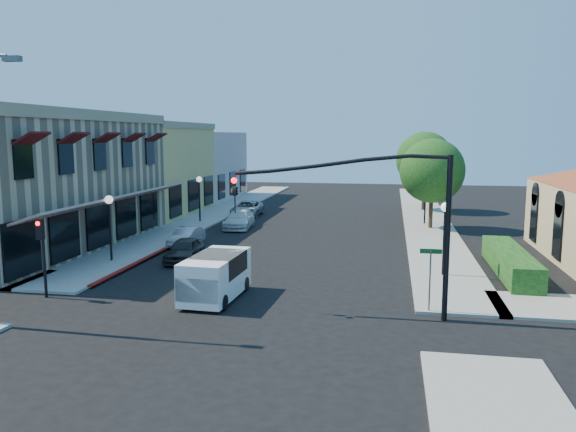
% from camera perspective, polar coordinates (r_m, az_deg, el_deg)
% --- Properties ---
extents(ground, '(120.00, 120.00, 0.00)m').
position_cam_1_polar(ground, '(20.90, -6.86, -10.48)').
color(ground, black).
rests_on(ground, ground).
extents(sidewalk_left, '(3.50, 50.00, 0.12)m').
position_cam_1_polar(sidewalk_left, '(48.64, -7.25, 0.30)').
color(sidewalk_left, gray).
rests_on(sidewalk_left, ground).
extents(sidewalk_right, '(3.50, 50.00, 0.12)m').
position_cam_1_polar(sidewalk_right, '(46.43, 13.79, -0.24)').
color(sidewalk_right, gray).
rests_on(sidewalk_right, ground).
extents(curb_red_strip, '(0.25, 10.00, 0.06)m').
position_cam_1_polar(curb_red_strip, '(30.54, -14.81, -4.70)').
color(curb_red_strip, maroon).
rests_on(curb_red_strip, ground).
extents(corner_brick_building, '(11.77, 18.20, 8.10)m').
position_cam_1_polar(corner_brick_building, '(36.87, -25.15, 3.27)').
color(corner_brick_building, tan).
rests_on(corner_brick_building, ground).
extents(yellow_stucco_building, '(10.00, 12.00, 7.60)m').
position_cam_1_polar(yellow_stucco_building, '(49.84, -15.12, 4.60)').
color(yellow_stucco_building, tan).
rests_on(yellow_stucco_building, ground).
extents(pink_stucco_building, '(10.00, 12.00, 7.00)m').
position_cam_1_polar(pink_stucco_building, '(60.88, -10.23, 5.06)').
color(pink_stucco_building, tan).
rests_on(pink_stucco_building, ground).
extents(hedge, '(1.40, 8.00, 1.10)m').
position_cam_1_polar(hedge, '(29.22, 21.56, -5.59)').
color(hedge, '#113D11').
rests_on(hedge, ground).
extents(street_tree_a, '(4.56, 4.56, 6.48)m').
position_cam_1_polar(street_tree_a, '(41.05, 14.44, 4.47)').
color(street_tree_a, '#332214').
rests_on(street_tree_a, ground).
extents(street_tree_b, '(4.94, 4.94, 7.02)m').
position_cam_1_polar(street_tree_b, '(51.00, 13.71, 5.56)').
color(street_tree_b, '#332214').
rests_on(street_tree_b, ground).
extents(signal_mast_arm, '(8.01, 0.39, 6.00)m').
position_cam_1_polar(signal_mast_arm, '(20.53, 10.03, 0.84)').
color(signal_mast_arm, black).
rests_on(signal_mast_arm, ground).
extents(secondary_signal, '(0.28, 0.42, 3.32)m').
position_cam_1_polar(secondary_signal, '(25.02, -23.74, -2.53)').
color(secondary_signal, black).
rests_on(secondary_signal, ground).
extents(street_name_sign, '(0.80, 0.06, 2.50)m').
position_cam_1_polar(street_name_sign, '(21.70, 14.25, -5.31)').
color(street_name_sign, '#595B5E').
rests_on(street_name_sign, ground).
extents(lamppost_left_near, '(0.44, 0.44, 3.57)m').
position_cam_1_polar(lamppost_left_near, '(30.79, -17.69, 0.45)').
color(lamppost_left_near, black).
rests_on(lamppost_left_near, ground).
extents(lamppost_left_far, '(0.44, 0.44, 3.57)m').
position_cam_1_polar(lamppost_left_far, '(43.55, -9.00, 2.90)').
color(lamppost_left_far, black).
rests_on(lamppost_left_far, ground).
extents(lamppost_right_near, '(0.44, 0.44, 3.57)m').
position_cam_1_polar(lamppost_right_near, '(27.28, 15.66, -0.41)').
color(lamppost_right_near, black).
rests_on(lamppost_right_near, ground).
extents(lamppost_right_far, '(0.44, 0.44, 3.57)m').
position_cam_1_polar(lamppost_right_far, '(43.13, 13.80, 2.71)').
color(lamppost_right_far, black).
rests_on(lamppost_right_far, ground).
extents(white_van, '(1.97, 4.18, 1.82)m').
position_cam_1_polar(white_van, '(23.23, -7.40, -5.87)').
color(white_van, white).
rests_on(white_van, ground).
extents(parked_car_a, '(1.67, 3.72, 1.24)m').
position_cam_1_polar(parked_car_a, '(30.49, -10.48, -3.40)').
color(parked_car_a, black).
rests_on(parked_car_a, ground).
extents(parked_car_b, '(1.36, 3.46, 1.12)m').
position_cam_1_polar(parked_car_b, '(34.67, -10.28, -2.10)').
color(parked_car_b, '#B0B2B6').
rests_on(parked_car_b, ground).
extents(parked_car_c, '(2.12, 4.55, 1.29)m').
position_cam_1_polar(parked_car_c, '(40.79, -4.96, -0.35)').
color(parked_car_c, silver).
rests_on(parked_car_c, ground).
extents(parked_car_d, '(2.27, 4.68, 1.28)m').
position_cam_1_polar(parked_car_d, '(46.78, -4.17, 0.75)').
color(parked_car_d, gray).
rests_on(parked_car_d, ground).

